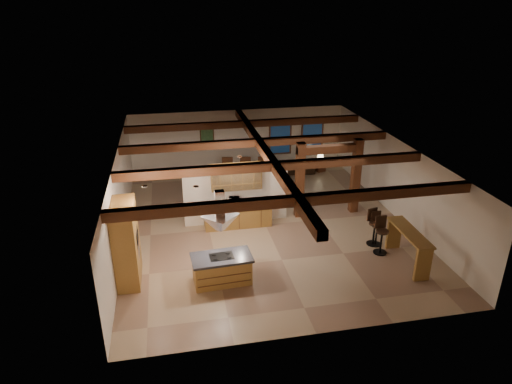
# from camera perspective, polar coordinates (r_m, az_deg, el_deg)

# --- Properties ---
(ground) EXTENTS (12.00, 12.00, 0.00)m
(ground) POSITION_cam_1_polar(r_m,az_deg,el_deg) (16.78, 1.18, -4.11)
(ground) COLOR tan
(ground) RESTS_ON ground
(room_walls) EXTENTS (12.00, 12.00, 12.00)m
(room_walls) POSITION_cam_1_polar(r_m,az_deg,el_deg) (16.04, 1.23, 1.55)
(room_walls) COLOR white
(room_walls) RESTS_ON ground
(ceiling_beams) EXTENTS (10.00, 12.00, 0.28)m
(ceiling_beams) POSITION_cam_1_polar(r_m,az_deg,el_deg) (15.71, 1.26, 4.87)
(ceiling_beams) COLOR #432110
(ceiling_beams) RESTS_ON room_walls
(timber_posts) EXTENTS (2.50, 0.30, 2.90)m
(timber_posts) POSITION_cam_1_polar(r_m,az_deg,el_deg) (17.17, 9.06, 2.68)
(timber_posts) COLOR #432110
(timber_posts) RESTS_ON ground
(partition_wall) EXTENTS (3.80, 0.18, 2.20)m
(partition_wall) POSITION_cam_1_polar(r_m,az_deg,el_deg) (16.59, -2.53, -0.26)
(partition_wall) COLOR white
(partition_wall) RESTS_ON ground
(pantry_cabinet) EXTENTS (0.67, 1.60, 2.40)m
(pantry_cabinet) POSITION_cam_1_polar(r_m,az_deg,el_deg) (13.69, -15.91, -6.15)
(pantry_cabinet) COLOR #A17234
(pantry_cabinet) RESTS_ON ground
(back_counter) EXTENTS (2.50, 0.66, 0.94)m
(back_counter) POSITION_cam_1_polar(r_m,az_deg,el_deg) (16.50, -2.29, -2.78)
(back_counter) COLOR #A17234
(back_counter) RESTS_ON ground
(upper_display_cabinet) EXTENTS (1.80, 0.36, 0.95)m
(upper_display_cabinet) POSITION_cam_1_polar(r_m,az_deg,el_deg) (16.13, -2.48, 1.92)
(upper_display_cabinet) COLOR #A17234
(upper_display_cabinet) RESTS_ON partition_wall
(range_hood) EXTENTS (1.10, 1.10, 1.40)m
(range_hood) POSITION_cam_1_polar(r_m,az_deg,el_deg) (12.78, -4.46, -4.48)
(range_hood) COLOR silver
(range_hood) RESTS_ON room_walls
(back_windows) EXTENTS (2.70, 0.07, 1.70)m
(back_windows) POSITION_cam_1_polar(r_m,az_deg,el_deg) (22.24, 5.05, 6.95)
(back_windows) COLOR #432110
(back_windows) RESTS_ON room_walls
(framed_art) EXTENTS (0.65, 0.05, 0.85)m
(framed_art) POSITION_cam_1_polar(r_m,az_deg,el_deg) (21.42, -6.14, 6.83)
(framed_art) COLOR #432110
(framed_art) RESTS_ON room_walls
(recessed_cans) EXTENTS (3.16, 2.46, 0.03)m
(recessed_cans) POSITION_cam_1_polar(r_m,az_deg,el_deg) (13.54, -7.51, 2.07)
(recessed_cans) COLOR silver
(recessed_cans) RESTS_ON room_walls
(kitchen_island) EXTENTS (1.79, 1.02, 0.87)m
(kitchen_island) POSITION_cam_1_polar(r_m,az_deg,el_deg) (13.46, -4.28, -9.56)
(kitchen_island) COLOR #A17234
(kitchen_island) RESTS_ON ground
(dining_table) EXTENTS (1.76, 1.13, 0.58)m
(dining_table) POSITION_cam_1_polar(r_m,az_deg,el_deg) (19.61, -1.28, 1.02)
(dining_table) COLOR #3D1D0F
(dining_table) RESTS_ON ground
(sofa) EXTENTS (2.20, 0.95, 0.63)m
(sofa) POSITION_cam_1_polar(r_m,az_deg,el_deg) (21.65, 4.41, 3.21)
(sofa) COLOR black
(sofa) RESTS_ON ground
(microwave) EXTENTS (0.42, 0.31, 0.21)m
(microwave) POSITION_cam_1_polar(r_m,az_deg,el_deg) (16.25, -2.74, -1.00)
(microwave) COLOR silver
(microwave) RESTS_ON back_counter
(bar_counter) EXTENTS (0.59, 2.15, 1.12)m
(bar_counter) POSITION_cam_1_polar(r_m,az_deg,el_deg) (14.90, 18.53, -5.92)
(bar_counter) COLOR #A17234
(bar_counter) RESTS_ON ground
(side_table) EXTENTS (0.51, 0.51, 0.52)m
(side_table) POSITION_cam_1_polar(r_m,az_deg,el_deg) (22.04, 7.98, 3.26)
(side_table) COLOR #432110
(side_table) RESTS_ON ground
(table_lamp) EXTENTS (0.30, 0.30, 0.36)m
(table_lamp) POSITION_cam_1_polar(r_m,az_deg,el_deg) (21.87, 8.06, 4.52)
(table_lamp) COLOR black
(table_lamp) RESTS_ON side_table
(bar_stool_a) EXTENTS (0.44, 0.44, 1.26)m
(bar_stool_a) POSITION_cam_1_polar(r_m,az_deg,el_deg) (15.30, 15.39, -5.20)
(bar_stool_a) COLOR black
(bar_stool_a) RESTS_ON ground
(bar_stool_b) EXTENTS (0.45, 0.47, 1.26)m
(bar_stool_b) POSITION_cam_1_polar(r_m,az_deg,el_deg) (15.76, 14.50, -4.23)
(bar_stool_b) COLOR black
(bar_stool_b) RESTS_ON ground
(bar_stool_c) EXTENTS (0.41, 0.41, 1.17)m
(bar_stool_c) POSITION_cam_1_polar(r_m,az_deg,el_deg) (15.77, 14.82, -4.43)
(bar_stool_c) COLOR black
(bar_stool_c) RESTS_ON ground
(dining_chairs) EXTENTS (2.31, 2.31, 1.33)m
(dining_chairs) POSITION_cam_1_polar(r_m,az_deg,el_deg) (19.46, -1.29, 2.06)
(dining_chairs) COLOR #432110
(dining_chairs) RESTS_ON ground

